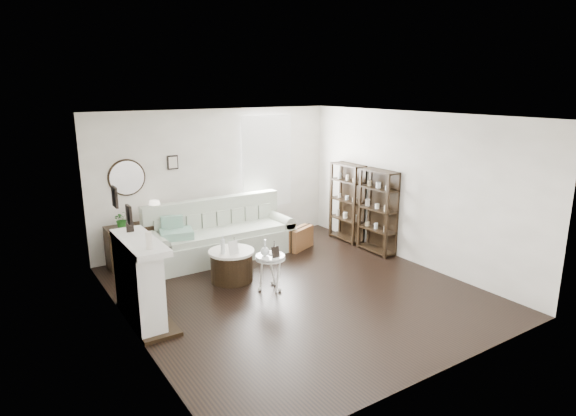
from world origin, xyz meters
TOP-DOWN VIEW (x-y plane):
  - room at (0.73, 2.70)m, footprint 5.50×5.50m
  - fireplace at (-2.32, 0.30)m, footprint 0.50×1.40m
  - shelf_unit_far at (2.33, 1.55)m, footprint 0.30×0.80m
  - shelf_unit_near at (2.33, 0.65)m, footprint 0.30×0.80m
  - sofa at (-0.29, 2.08)m, footprint 2.74×0.95m
  - quilt at (-1.18, 1.95)m, footprint 0.64×0.56m
  - suitcase at (1.20, 1.60)m, footprint 0.68×0.45m
  - dresser at (-1.69, 2.47)m, footprint 1.11×0.48m
  - table_lamp at (-1.37, 2.47)m, footprint 0.32×0.32m
  - potted_plant at (-1.97, 2.42)m, footprint 0.31×0.28m
  - drum_table at (-0.65, 0.90)m, footprint 0.75×0.75m
  - pedestal_table at (-0.30, 0.25)m, footprint 0.47×0.47m
  - eiffel_drum at (-0.57, 0.95)m, footprint 0.10×0.10m
  - bottle_drum at (-0.84, 0.81)m, footprint 0.07×0.07m
  - card_frame_drum at (-0.70, 0.71)m, footprint 0.17×0.08m
  - eiffel_ped at (-0.21, 0.28)m, footprint 0.13×0.13m
  - flask_ped at (-0.38, 0.27)m, footprint 0.14×0.14m
  - card_frame_ped at (-0.28, 0.13)m, footprint 0.13×0.05m

SIDE VIEW (x-z plane):
  - suitcase at x=1.20m, z-range 0.00..0.43m
  - drum_table at x=-0.65m, z-range 0.00..0.52m
  - sofa at x=-0.29m, z-range -0.18..0.88m
  - dresser at x=-1.69m, z-range 0.00..0.74m
  - pedestal_table at x=-0.30m, z-range 0.23..0.80m
  - fireplace at x=-2.32m, z-range -0.38..1.46m
  - eiffel_drum at x=-0.57m, z-range 0.52..0.69m
  - quilt at x=-1.18m, z-range 0.55..0.69m
  - card_frame_drum at x=-0.70m, z-range 0.52..0.74m
  - card_frame_ped at x=-0.28m, z-range 0.56..0.73m
  - eiffel_ped at x=-0.21m, z-range 0.56..0.75m
  - bottle_drum at x=-0.84m, z-range 0.52..0.82m
  - flask_ped at x=-0.38m, z-range 0.56..0.83m
  - shelf_unit_far at x=2.33m, z-range 0.00..1.60m
  - shelf_unit_near at x=2.33m, z-range 0.00..1.60m
  - potted_plant at x=-1.97m, z-range 0.74..1.04m
  - table_lamp at x=-1.37m, z-range 0.74..1.13m
  - room at x=0.73m, z-range -1.15..4.35m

